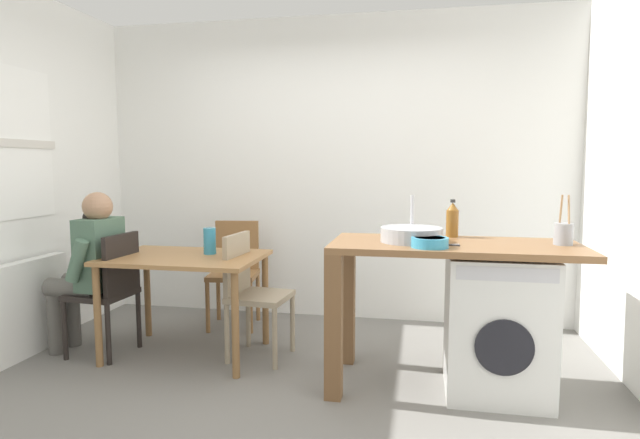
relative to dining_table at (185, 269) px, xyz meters
The scene contains 17 objects.
ground_plane 1.21m from the dining_table, 31.74° to the right, with size 5.46×5.46×0.00m, color slate.
wall_back 1.65m from the dining_table, 54.32° to the left, with size 4.60×0.10×2.70m, color white.
radiator 1.21m from the dining_table, 168.30° to the right, with size 0.10×0.80×0.70m, color white.
dining_table is the anchor object (origin of this frame).
chair_person_seat 0.57m from the dining_table, 169.14° to the right, with size 0.42×0.42×0.90m.
chair_opposite 0.50m from the dining_table, ahead, with size 0.44×0.44×0.90m.
chair_spare_by_wall 0.79m from the dining_table, 83.41° to the left, with size 0.45×0.45×0.90m.
seated_person 0.71m from the dining_table, behind, with size 0.51×0.52×1.20m.
kitchen_counter 1.69m from the dining_table, ahead, with size 1.50×0.68×0.92m.
washing_machine 2.16m from the dining_table, ahead, with size 0.60×0.61×0.86m.
sink_basin 1.66m from the dining_table, ahead, with size 0.38×0.38×0.09m, color #9EA0A5.
tap 1.67m from the dining_table, ahead, with size 0.02×0.02×0.28m, color #B2B2B7.
bottle_tall_green 1.92m from the dining_table, ahead, with size 0.08×0.08×0.25m.
mixing_bowl 1.80m from the dining_table, 13.43° to the right, with size 0.21×0.21×0.06m.
utensil_crock 2.54m from the dining_table, ahead, with size 0.11×0.11×0.30m.
vase 0.26m from the dining_table, 33.69° to the left, with size 0.09×0.09×0.19m, color teal.
scissors 1.88m from the dining_table, ahead, with size 0.15×0.06×0.01m.
Camera 1 is at (0.80, -2.89, 1.40)m, focal length 28.96 mm.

